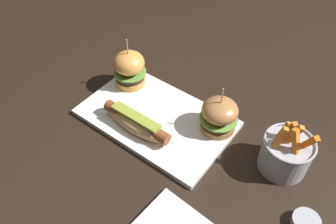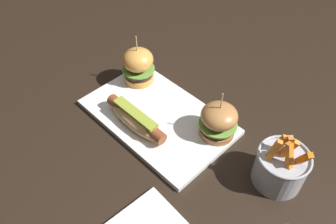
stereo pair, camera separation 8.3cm
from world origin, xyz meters
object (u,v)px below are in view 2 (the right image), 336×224
at_px(platter_main, 158,117).
at_px(slider_left, 138,65).
at_px(slider_right, 218,121).
at_px(fries_bucket, 280,167).
at_px(hot_dog, 136,119).

height_order(platter_main, slider_left, slider_left).
bearing_deg(slider_right, slider_left, -179.27).
relative_size(platter_main, slider_right, 2.89).
bearing_deg(platter_main, slider_right, 23.04).
xyz_separation_m(platter_main, fries_bucket, (0.32, 0.06, 0.04)).
bearing_deg(slider_right, platter_main, -156.96).
bearing_deg(fries_bucket, slider_left, -179.61).
bearing_deg(hot_dog, fries_bucket, 20.55).
distance_m(platter_main, slider_left, 0.16).
bearing_deg(hot_dog, platter_main, 79.37).
height_order(platter_main, fries_bucket, fries_bucket).
xyz_separation_m(hot_dog, slider_right, (0.16, 0.13, 0.02)).
distance_m(platter_main, slider_right, 0.17).
bearing_deg(slider_left, platter_main, -22.91).
bearing_deg(slider_right, hot_dog, -141.68).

